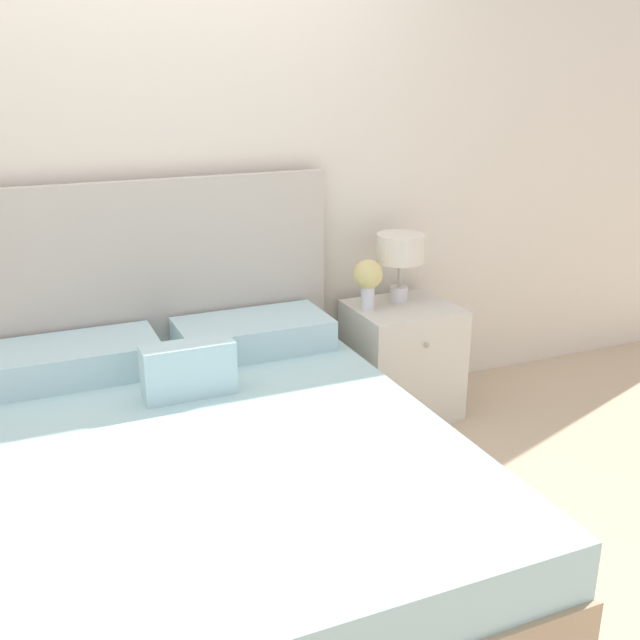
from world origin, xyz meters
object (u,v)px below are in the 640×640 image
bed (213,476)px  nightstand (402,360)px  flower_vase (368,278)px  table_lamp (400,252)px

bed → nightstand: 1.36m
nightstand → flower_vase: (-0.18, 0.03, 0.44)m
nightstand → bed: bearing=-149.8°
table_lamp → flower_vase: table_lamp is taller
bed → table_lamp: size_ratio=5.94×
nightstand → flower_vase: size_ratio=2.33×
flower_vase → nightstand: bearing=-8.4°
bed → nightstand: bed is taller
nightstand → table_lamp: bearing=78.6°
flower_vase → table_lamp: bearing=14.7°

